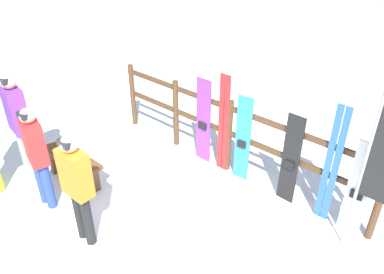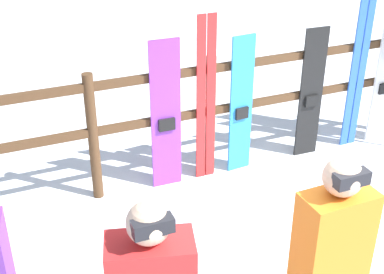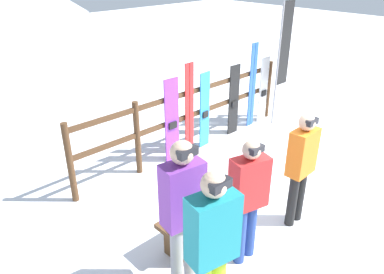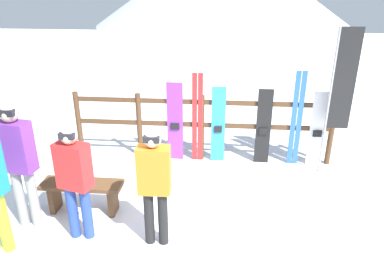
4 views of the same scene
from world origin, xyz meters
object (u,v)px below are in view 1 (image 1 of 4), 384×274
at_px(bench, 72,163).
at_px(ski_pair_red, 223,125).
at_px(snowboard_blue, 243,140).
at_px(person_orange, 77,183).
at_px(person_red, 36,152).
at_px(rental_flag, 382,148).
at_px(person_purple, 18,119).
at_px(ski_pair_blue, 332,166).
at_px(snowboard_purple, 203,122).
at_px(snowboard_black_stripe, 290,160).
at_px(snowboard_white, 358,190).

distance_m(bench, ski_pair_red, 2.49).
height_order(ski_pair_red, snowboard_blue, ski_pair_red).
distance_m(person_orange, ski_pair_red, 2.51).
bearing_deg(person_red, rental_flag, 30.11).
xyz_separation_m(person_purple, ski_pair_red, (2.21, 2.27, -0.21)).
height_order(bench, ski_pair_blue, ski_pair_blue).
xyz_separation_m(person_orange, ski_pair_blue, (2.15, 2.49, -0.05)).
relative_size(bench, snowboard_purple, 0.79).
height_order(person_purple, snowboard_purple, person_purple).
bearing_deg(rental_flag, snowboard_blue, 172.21).
bearing_deg(snowboard_black_stripe, person_orange, -122.24).
xyz_separation_m(person_purple, ski_pair_blue, (4.01, 2.27, -0.18)).
xyz_separation_m(ski_pair_red, ski_pair_blue, (1.80, 0.00, 0.04)).
bearing_deg(snowboard_white, person_orange, -135.68).
distance_m(snowboard_blue, rental_flag, 2.17).
bearing_deg(ski_pair_blue, snowboard_white, -0.50).
height_order(ski_pair_blue, rental_flag, rental_flag).
bearing_deg(person_red, ski_pair_red, 60.58).
distance_m(person_red, snowboard_purple, 2.64).
bearing_deg(snowboard_black_stripe, snowboard_white, -0.00).
bearing_deg(person_orange, snowboard_black_stripe, 57.76).
bearing_deg(person_orange, person_red, 178.10).
distance_m(bench, ski_pair_blue, 3.89).
distance_m(person_purple, snowboard_black_stripe, 4.13).
relative_size(bench, person_purple, 0.66).
bearing_deg(snowboard_purple, person_orange, -88.31).
distance_m(ski_pair_red, snowboard_white, 2.20).
bearing_deg(snowboard_purple, ski_pair_red, 0.46).
xyz_separation_m(person_purple, rental_flag, (4.58, 1.99, 0.49)).
height_order(ski_pair_red, rental_flag, rental_flag).
relative_size(person_orange, snowboard_black_stripe, 1.12).
xyz_separation_m(bench, snowboard_black_stripe, (2.78, 1.87, 0.36)).
xyz_separation_m(snowboard_purple, snowboard_white, (2.62, -0.00, -0.05)).
bearing_deg(snowboard_black_stripe, person_red, -136.76).
relative_size(snowboard_blue, rental_flag, 0.57).
xyz_separation_m(ski_pair_blue, rental_flag, (0.57, -0.27, 0.66)).
height_order(snowboard_blue, snowboard_black_stripe, snowboard_blue).
xyz_separation_m(person_red, snowboard_blue, (1.77, 2.45, -0.20)).
height_order(bench, snowboard_blue, snowboard_blue).
relative_size(snowboard_purple, rental_flag, 0.60).
height_order(person_orange, ski_pair_red, ski_pair_red).
relative_size(person_red, snowboard_black_stripe, 1.11).
relative_size(person_red, snowboard_purple, 1.05).
height_order(person_red, ski_pair_blue, ski_pair_blue).
xyz_separation_m(person_red, rental_flag, (3.76, 2.18, 0.63)).
xyz_separation_m(ski_pair_red, snowboard_white, (2.20, -0.00, -0.15)).
bearing_deg(snowboard_purple, bench, -121.44).
relative_size(ski_pair_blue, snowboard_white, 1.26).
bearing_deg(snowboard_blue, snowboard_black_stripe, -0.00).
bearing_deg(bench, snowboard_purple, 58.56).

